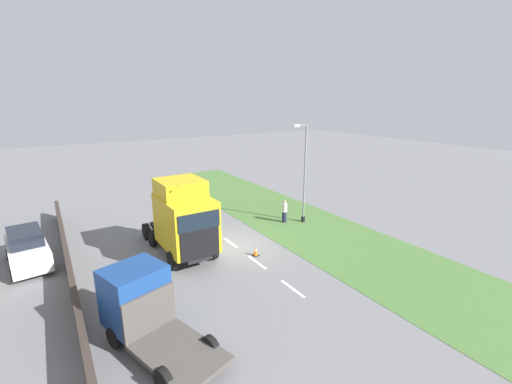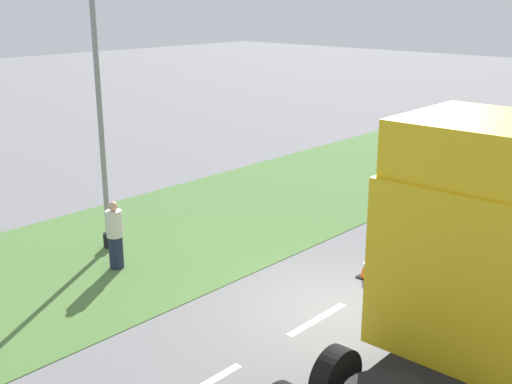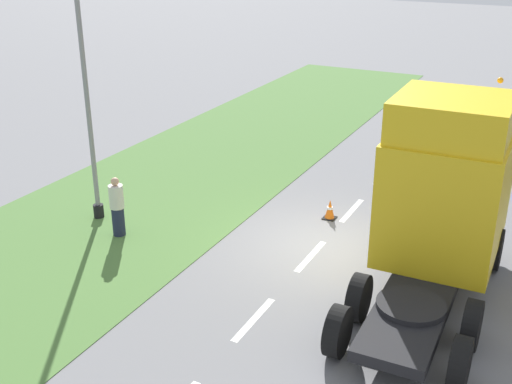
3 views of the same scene
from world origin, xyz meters
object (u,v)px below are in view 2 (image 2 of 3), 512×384
object	(u,v)px
pedestrian	(115,236)
traffic_cone_lead	(367,266)
lamp_post	(103,121)
lorry_cab	(482,250)

from	to	relation	value
pedestrian	traffic_cone_lead	xyz separation A→B (m)	(4.74, 3.61, -0.54)
pedestrian	traffic_cone_lead	bearing A→B (deg)	37.33
pedestrian	traffic_cone_lead	size ratio (longest dim) A/B	2.90
traffic_cone_lead	lamp_post	bearing A→B (deg)	-153.38
lorry_cab	traffic_cone_lead	xyz separation A→B (m)	(-3.49, 2.06, -1.99)
lorry_cab	pedestrian	world-z (taller)	lorry_cab
lorry_cab	traffic_cone_lead	world-z (taller)	lorry_cab
lorry_cab	traffic_cone_lead	size ratio (longest dim) A/B	11.92
traffic_cone_lead	pedestrian	bearing A→B (deg)	-142.67
lorry_cab	pedestrian	size ratio (longest dim) A/B	4.10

